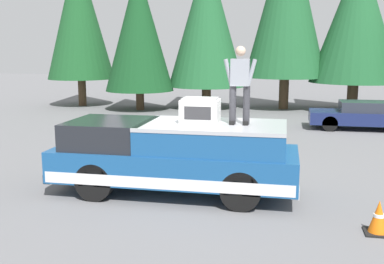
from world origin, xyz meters
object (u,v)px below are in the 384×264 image
(person_on_truck_bed, at_px, (240,83))
(traffic_cone, at_px, (379,218))
(compressor_unit, at_px, (200,110))
(pickup_truck, at_px, (175,156))
(parked_car_navy, at_px, (361,115))

(person_on_truck_bed, distance_m, traffic_cone, 3.86)
(compressor_unit, xyz_separation_m, traffic_cone, (-1.63, -3.56, -1.64))
(pickup_truck, relative_size, compressor_unit, 6.60)
(pickup_truck, relative_size, traffic_cone, 8.94)
(parked_car_navy, relative_size, traffic_cone, 6.61)
(parked_car_navy, bearing_deg, person_on_truck_bed, 157.29)
(compressor_unit, bearing_deg, pickup_truck, 96.14)
(parked_car_navy, bearing_deg, pickup_truck, 150.53)
(compressor_unit, xyz_separation_m, person_on_truck_bed, (-0.02, -0.87, 0.62))
(pickup_truck, xyz_separation_m, traffic_cone, (-1.57, -4.13, -0.58))
(traffic_cone, bearing_deg, pickup_truck, 69.22)
(pickup_truck, xyz_separation_m, parked_car_navy, (9.75, -5.51, -0.29))
(person_on_truck_bed, bearing_deg, compressor_unit, 88.49)
(pickup_truck, xyz_separation_m, compressor_unit, (0.06, -0.57, 1.05))
(pickup_truck, distance_m, person_on_truck_bed, 2.21)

